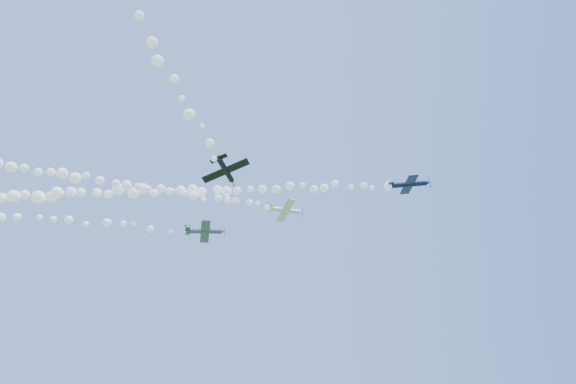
{
  "coord_description": "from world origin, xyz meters",
  "views": [
    {
      "loc": [
        6.58,
        -73.19,
        2.0
      ],
      "look_at": [
        5.47,
        -5.03,
        46.07
      ],
      "focal_mm": 30.0,
      "sensor_mm": 36.0,
      "label": 1
    }
  ],
  "objects_px": {
    "plane_grey": "(205,231)",
    "plane_black": "(226,170)",
    "plane_navy": "(408,184)",
    "plane_white": "(285,210)"
  },
  "relations": [
    {
      "from": "plane_navy",
      "to": "plane_black",
      "type": "relative_size",
      "value": 1.26
    },
    {
      "from": "plane_grey",
      "to": "plane_black",
      "type": "xyz_separation_m",
      "value": [
        6.28,
        -20.25,
        -1.27
      ]
    },
    {
      "from": "plane_white",
      "to": "plane_black",
      "type": "xyz_separation_m",
      "value": [
        -7.82,
        -23.07,
        -7.14
      ]
    },
    {
      "from": "plane_navy",
      "to": "plane_black",
      "type": "height_order",
      "value": "plane_navy"
    },
    {
      "from": "plane_white",
      "to": "plane_grey",
      "type": "distance_m",
      "value": 15.53
    },
    {
      "from": "plane_white",
      "to": "plane_navy",
      "type": "relative_size",
      "value": 0.91
    },
    {
      "from": "plane_grey",
      "to": "plane_black",
      "type": "relative_size",
      "value": 1.16
    },
    {
      "from": "plane_white",
      "to": "plane_grey",
      "type": "height_order",
      "value": "plane_white"
    },
    {
      "from": "plane_navy",
      "to": "plane_grey",
      "type": "bearing_deg",
      "value": 178.06
    },
    {
      "from": "plane_grey",
      "to": "plane_black",
      "type": "distance_m",
      "value": 21.24
    }
  ]
}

